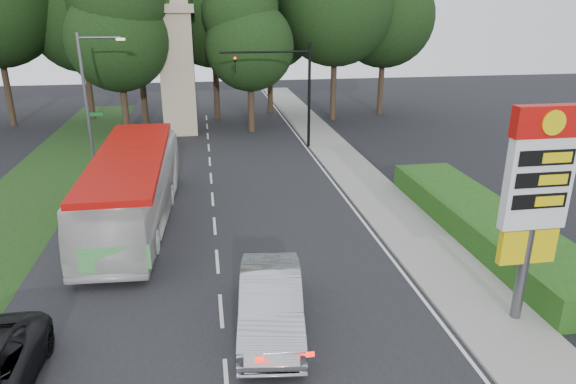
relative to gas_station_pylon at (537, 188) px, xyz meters
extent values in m
cube|color=black|center=(-9.20, 10.01, -4.44)|extent=(14.00, 80.00, 0.02)
cube|color=gray|center=(-0.70, 10.01, -4.39)|extent=(3.00, 80.00, 0.12)
cube|color=#193814|center=(-18.70, 16.01, -4.44)|extent=(5.00, 50.00, 0.02)
cube|color=#1E4712|center=(2.30, 6.01, -3.85)|extent=(3.00, 14.00, 1.20)
cylinder|color=#59595E|center=(0.00, 0.01, -2.85)|extent=(0.32, 0.32, 3.20)
cube|color=yellow|center=(0.00, 0.01, -1.85)|extent=(1.80, 0.25, 1.10)
cube|color=silver|center=(0.00, 0.01, 0.15)|extent=(2.00, 0.35, 2.80)
cube|color=#AE0D09|center=(0.00, 0.01, 1.95)|extent=(2.10, 0.40, 0.90)
cylinder|color=yellow|center=(0.00, -0.21, 1.95)|extent=(0.70, 0.05, 0.70)
cube|color=black|center=(0.00, -0.18, 0.95)|extent=(1.70, 0.04, 0.45)
cube|color=black|center=(0.00, -0.18, 0.30)|extent=(1.70, 0.04, 0.45)
cube|color=black|center=(0.00, -0.18, -0.35)|extent=(1.70, 0.04, 0.45)
cylinder|color=black|center=(-2.20, 22.01, -0.85)|extent=(0.20, 0.20, 7.20)
cylinder|color=black|center=(-5.20, 22.01, 2.15)|extent=(6.00, 0.14, 0.14)
imported|color=black|center=(-7.20, 22.01, 1.90)|extent=(0.18, 0.22, 1.10)
sphere|color=#FF0C05|center=(-7.20, 21.86, 1.80)|extent=(0.18, 0.18, 0.18)
cylinder|color=#59595E|center=(-16.40, 20.01, -0.45)|extent=(0.20, 0.20, 8.00)
cylinder|color=#59595E|center=(-15.20, 20.01, 3.25)|extent=(2.40, 0.12, 0.12)
cube|color=#FFE599|center=(-14.00, 20.01, 3.15)|extent=(0.50, 0.22, 0.14)
cube|color=#0C591E|center=(-15.95, 20.01, -1.25)|extent=(0.85, 0.04, 0.22)
cube|color=#0C591E|center=(-16.40, 20.46, -1.55)|extent=(0.04, 0.85, 0.22)
cube|color=tan|center=(-11.20, 28.01, 0.05)|extent=(2.50, 2.50, 9.00)
cube|color=tan|center=(-11.20, 28.01, 4.85)|extent=(3.00, 3.00, 0.60)
cube|color=tan|center=(-11.20, 28.01, 5.35)|extent=(2.20, 2.20, 0.50)
cylinder|color=#2D2116|center=(-25.20, 33.01, -1.30)|extent=(0.50, 0.50, 6.30)
cylinder|color=#2D2116|center=(-19.20, 35.01, -1.75)|extent=(0.50, 0.50, 5.40)
sphere|color=black|center=(-19.20, 35.01, 3.80)|extent=(8.40, 8.40, 8.40)
cylinder|color=#2D2116|center=(-14.20, 31.01, -1.21)|extent=(0.50, 0.50, 6.48)
sphere|color=black|center=(-14.20, 31.01, 5.45)|extent=(10.08, 10.08, 10.08)
cylinder|color=#2D2116|center=(-8.20, 33.01, -1.48)|extent=(0.50, 0.50, 5.94)
sphere|color=black|center=(-8.20, 33.01, 4.63)|extent=(9.24, 9.24, 9.24)
cylinder|color=#2D2116|center=(-3.20, 35.01, -1.84)|extent=(0.50, 0.50, 5.22)
sphere|color=black|center=(-3.20, 35.01, 3.53)|extent=(8.12, 8.12, 8.12)
cylinder|color=#2D2116|center=(1.80, 31.01, -1.39)|extent=(0.50, 0.50, 6.12)
sphere|color=black|center=(1.80, 31.01, 4.90)|extent=(9.52, 9.52, 9.52)
cylinder|color=#2D2116|center=(6.80, 33.01, -1.66)|extent=(0.50, 0.50, 5.58)
sphere|color=black|center=(6.80, 33.01, 4.08)|extent=(8.68, 8.68, 8.68)
cylinder|color=#2D2116|center=(-15.20, 27.01, -2.11)|extent=(0.50, 0.50, 4.68)
sphere|color=black|center=(-15.20, 27.01, 2.70)|extent=(7.28, 7.28, 7.28)
sphere|color=black|center=(-15.20, 27.01, 5.30)|extent=(6.24, 6.24, 6.24)
cylinder|color=#2D2116|center=(-5.70, 27.51, -2.29)|extent=(0.50, 0.50, 4.32)
sphere|color=black|center=(-5.70, 27.51, 2.15)|extent=(6.72, 6.72, 6.72)
sphere|color=black|center=(-5.70, 27.51, 4.55)|extent=(5.76, 5.76, 5.76)
imported|color=silver|center=(-12.70, 9.85, -2.76)|extent=(3.52, 12.23, 3.37)
imported|color=#A8AAB0|center=(-7.70, 0.84, -3.57)|extent=(2.49, 5.54, 1.77)
camera|label=1|loc=(-9.39, -12.61, 4.90)|focal=32.00mm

